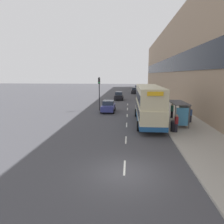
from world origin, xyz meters
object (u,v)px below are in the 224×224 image
(pedestrian_3, at_px, (172,111))
(litter_bin, at_px, (173,126))
(double_decker_bus_near, at_px, (149,104))
(car_2, at_px, (108,106))
(traffic_light_far_kerb, at_px, (99,88))
(car_3, at_px, (137,88))
(pedestrian_at_shelter, at_px, (191,115))
(bus_shelter, at_px, (180,109))
(car_0, at_px, (135,90))
(pedestrian_2, at_px, (166,112))
(car_1, at_px, (119,96))
(pedestrian_1, at_px, (176,123))

(pedestrian_3, distance_m, litter_bin, 6.29)
(double_decker_bus_near, xyz_separation_m, car_2, (-5.36, 6.78, -1.43))
(litter_bin, relative_size, traffic_light_far_kerb, 0.20)
(car_3, distance_m, pedestrian_at_shelter, 48.42)
(bus_shelter, relative_size, double_decker_bus_near, 0.39)
(car_0, distance_m, pedestrian_at_shelter, 37.35)
(bus_shelter, bearing_deg, pedestrian_3, 91.72)
(car_2, relative_size, pedestrian_at_shelter, 2.46)
(bus_shelter, relative_size, pedestrian_at_shelter, 2.45)
(pedestrian_2, relative_size, traffic_light_far_kerb, 0.35)
(bus_shelter, height_order, car_2, bus_shelter)
(pedestrian_3, bearing_deg, traffic_light_far_kerb, 151.76)
(car_3, bearing_deg, bus_shelter, -86.94)
(car_3, xyz_separation_m, pedestrian_3, (2.55, -46.10, 0.19))
(car_1, xyz_separation_m, litter_bin, (6.60, -25.24, -0.21))
(bus_shelter, xyz_separation_m, pedestrian_3, (-0.11, 3.51, -0.80))
(car_2, relative_size, traffic_light_far_kerb, 0.81)
(car_2, distance_m, pedestrian_1, 13.16)
(car_3, bearing_deg, double_decker_bus_near, -90.76)
(pedestrian_at_shelter, distance_m, pedestrian_1, 4.96)
(car_1, distance_m, pedestrian_3, 20.56)
(bus_shelter, relative_size, traffic_light_far_kerb, 0.81)
(bus_shelter, bearing_deg, double_decker_bus_near, 162.34)
(car_1, bearing_deg, litter_bin, 104.66)
(bus_shelter, height_order, car_0, bus_shelter)
(bus_shelter, height_order, car_1, bus_shelter)
(pedestrian_2, bearing_deg, pedestrian_3, 42.77)
(double_decker_bus_near, height_order, pedestrian_at_shelter, double_decker_bus_near)
(bus_shelter, distance_m, double_decker_bus_near, 3.48)
(litter_bin, bearing_deg, car_1, 104.66)
(pedestrian_1, relative_size, litter_bin, 1.65)
(car_3, height_order, traffic_light_far_kerb, traffic_light_far_kerb)
(car_0, relative_size, pedestrian_1, 2.57)
(pedestrian_at_shelter, bearing_deg, traffic_light_far_kerb, 147.27)
(bus_shelter, xyz_separation_m, pedestrian_2, (-0.98, 2.70, -0.80))
(double_decker_bus_near, distance_m, traffic_light_far_kerb, 10.51)
(car_1, bearing_deg, car_2, 86.78)
(bus_shelter, height_order, litter_bin, bus_shelter)
(pedestrian_1, bearing_deg, litter_bin, 137.17)
(pedestrian_2, distance_m, pedestrian_3, 1.20)
(car_1, bearing_deg, traffic_light_far_kerb, 80.24)
(car_1, height_order, pedestrian_3, pedestrian_3)
(double_decker_bus_near, bearing_deg, car_3, 89.24)
(car_0, xyz_separation_m, pedestrian_1, (2.86, -41.20, 0.14))
(car_0, relative_size, pedestrian_2, 2.44)
(car_2, distance_m, pedestrian_at_shelter, 12.09)
(car_3, bearing_deg, pedestrian_1, -88.20)
(car_0, bearing_deg, bus_shelter, -84.24)
(pedestrian_2, bearing_deg, car_1, 108.99)
(pedestrian_1, xyz_separation_m, pedestrian_2, (0.02, 5.57, 0.05))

